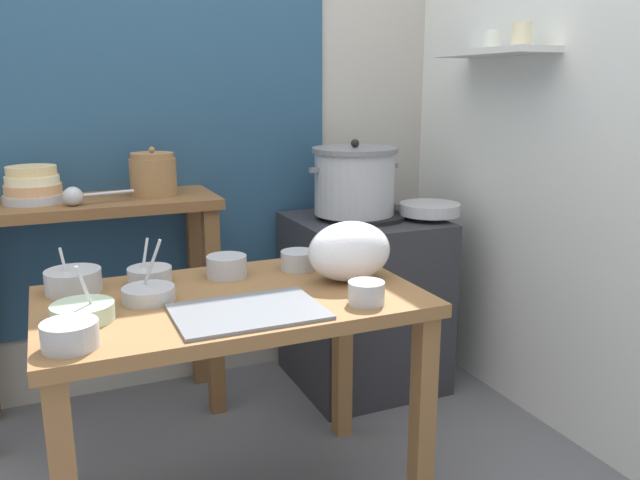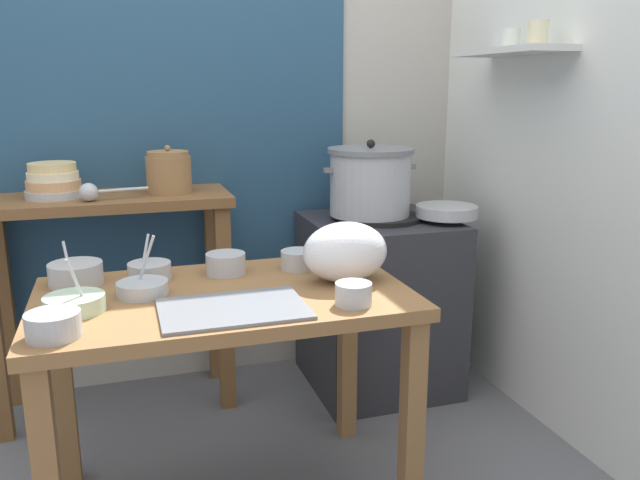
% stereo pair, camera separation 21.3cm
% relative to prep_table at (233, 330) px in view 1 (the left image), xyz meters
% --- Properties ---
extents(wall_back, '(4.40, 0.12, 2.60)m').
position_rel_prep_table_xyz_m(wall_back, '(0.01, 1.06, 0.69)').
color(wall_back, '#B2ADA3').
rests_on(wall_back, ground).
extents(wall_right, '(0.30, 3.20, 2.60)m').
position_rel_prep_table_xyz_m(wall_right, '(1.33, 0.17, 0.69)').
color(wall_right, silver).
rests_on(wall_right, ground).
extents(prep_table, '(1.10, 0.66, 0.72)m').
position_rel_prep_table_xyz_m(prep_table, '(0.00, 0.00, 0.00)').
color(prep_table, olive).
rests_on(prep_table, ground).
extents(back_shelf_table, '(0.96, 0.40, 0.90)m').
position_rel_prep_table_xyz_m(back_shelf_table, '(-0.33, 0.80, 0.07)').
color(back_shelf_table, brown).
rests_on(back_shelf_table, ground).
extents(stove_block, '(0.60, 0.61, 0.78)m').
position_rel_prep_table_xyz_m(stove_block, '(0.79, 0.67, -0.23)').
color(stove_block, '#2D2D33').
rests_on(stove_block, ground).
extents(steamer_pot, '(0.42, 0.37, 0.32)m').
position_rel_prep_table_xyz_m(steamer_pot, '(0.75, 0.69, 0.32)').
color(steamer_pot, '#B7BABF').
rests_on(steamer_pot, stove_block).
extents(clay_pot, '(0.18, 0.18, 0.19)m').
position_rel_prep_table_xyz_m(clay_pot, '(-0.08, 0.80, 0.37)').
color(clay_pot, olive).
rests_on(clay_pot, back_shelf_table).
extents(bowl_stack_enamel, '(0.22, 0.22, 0.14)m').
position_rel_prep_table_xyz_m(bowl_stack_enamel, '(-0.52, 0.81, 0.35)').
color(bowl_stack_enamel, '#B7BABF').
rests_on(bowl_stack_enamel, back_shelf_table).
extents(ladle, '(0.25, 0.08, 0.07)m').
position_rel_prep_table_xyz_m(ladle, '(-0.38, 0.68, 0.33)').
color(ladle, '#B7BABF').
rests_on(ladle, back_shelf_table).
extents(serving_tray, '(0.40, 0.28, 0.01)m').
position_rel_prep_table_xyz_m(serving_tray, '(-0.00, -0.17, 0.12)').
color(serving_tray, slate).
rests_on(serving_tray, prep_table).
extents(plastic_bag, '(0.27, 0.19, 0.19)m').
position_rel_prep_table_xyz_m(plastic_bag, '(0.38, -0.01, 0.21)').
color(plastic_bag, white).
rests_on(plastic_bag, prep_table).
extents(wide_pan, '(0.26, 0.26, 0.05)m').
position_rel_prep_table_xyz_m(wide_pan, '(1.04, 0.54, 0.19)').
color(wide_pan, '#B7BABF').
rests_on(wide_pan, stove_block).
extents(prep_bowl_0, '(0.16, 0.16, 0.16)m').
position_rel_prep_table_xyz_m(prep_bowl_0, '(-0.42, -0.05, 0.14)').
color(prep_bowl_0, '#B7D1AD').
rests_on(prep_bowl_0, prep_table).
extents(prep_bowl_1, '(0.13, 0.13, 0.07)m').
position_rel_prep_table_xyz_m(prep_bowl_1, '(0.04, 0.19, 0.15)').
color(prep_bowl_1, '#B7BABF').
rests_on(prep_bowl_1, prep_table).
extents(prep_bowl_2, '(0.15, 0.15, 0.18)m').
position_rel_prep_table_xyz_m(prep_bowl_2, '(-0.23, 0.04, 0.13)').
color(prep_bowl_2, '#B7BABF').
rests_on(prep_bowl_2, prep_table).
extents(prep_bowl_3, '(0.12, 0.12, 0.06)m').
position_rel_prep_table_xyz_m(prep_bowl_3, '(0.28, 0.17, 0.14)').
color(prep_bowl_3, '#B7BABF').
rests_on(prep_bowl_3, prep_table).
extents(prep_bowl_4, '(0.13, 0.13, 0.06)m').
position_rel_prep_table_xyz_m(prep_bowl_4, '(0.44, 0.21, 0.14)').
color(prep_bowl_4, '#B7BABF').
rests_on(prep_bowl_4, prep_table).
extents(prep_bowl_5, '(0.16, 0.16, 0.14)m').
position_rel_prep_table_xyz_m(prep_bowl_5, '(-0.43, 0.22, 0.15)').
color(prep_bowl_5, '#B7BABF').
rests_on(prep_bowl_5, prep_table).
extents(prep_bowl_6, '(0.14, 0.14, 0.14)m').
position_rel_prep_table_xyz_m(prep_bowl_6, '(-0.20, 0.20, 0.14)').
color(prep_bowl_6, '#B7BABF').
rests_on(prep_bowl_6, prep_table).
extents(prep_bowl_7, '(0.13, 0.13, 0.06)m').
position_rel_prep_table_xyz_m(prep_bowl_7, '(-0.46, -0.23, 0.15)').
color(prep_bowl_7, '#B7BABF').
rests_on(prep_bowl_7, prep_table).
extents(prep_bowl_8, '(0.10, 0.10, 0.06)m').
position_rel_prep_table_xyz_m(prep_bowl_8, '(0.33, -0.23, 0.15)').
color(prep_bowl_8, '#B7BABF').
rests_on(prep_bowl_8, prep_table).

